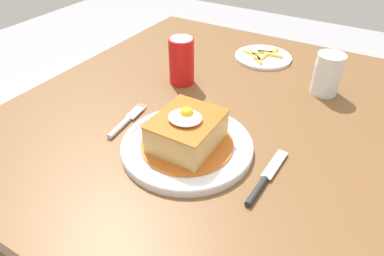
{
  "coord_description": "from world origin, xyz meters",
  "views": [
    {
      "loc": [
        0.21,
        -0.63,
        1.2
      ],
      "look_at": [
        -0.07,
        -0.15,
        0.79
      ],
      "focal_mm": 32.3,
      "sensor_mm": 36.0,
      "label": 1
    }
  ],
  "objects_px": {
    "fork": "(124,123)",
    "main_plate": "(187,145)",
    "drinking_glass": "(327,77)",
    "knife": "(262,183)",
    "side_plate_fries": "(263,57)",
    "soda_can": "(182,61)"
  },
  "relations": [
    {
      "from": "soda_can",
      "to": "main_plate",
      "type": "bearing_deg",
      "value": -56.04
    },
    {
      "from": "main_plate",
      "to": "fork",
      "type": "xyz_separation_m",
      "value": [
        -0.16,
        0.0,
        -0.0
      ]
    },
    {
      "from": "soda_can",
      "to": "side_plate_fries",
      "type": "distance_m",
      "value": 0.29
    },
    {
      "from": "fork",
      "to": "soda_can",
      "type": "relative_size",
      "value": 1.14
    },
    {
      "from": "main_plate",
      "to": "fork",
      "type": "bearing_deg",
      "value": 179.82
    },
    {
      "from": "knife",
      "to": "soda_can",
      "type": "bearing_deg",
      "value": 142.28
    },
    {
      "from": "soda_can",
      "to": "side_plate_fries",
      "type": "bearing_deg",
      "value": 61.8
    },
    {
      "from": "drinking_glass",
      "to": "knife",
      "type": "bearing_deg",
      "value": -92.09
    },
    {
      "from": "fork",
      "to": "main_plate",
      "type": "bearing_deg",
      "value": -0.18
    },
    {
      "from": "fork",
      "to": "knife",
      "type": "distance_m",
      "value": 0.34
    },
    {
      "from": "knife",
      "to": "soda_can",
      "type": "relative_size",
      "value": 1.34
    },
    {
      "from": "knife",
      "to": "drinking_glass",
      "type": "bearing_deg",
      "value": 87.91
    },
    {
      "from": "fork",
      "to": "side_plate_fries",
      "type": "bearing_deg",
      "value": 73.73
    },
    {
      "from": "main_plate",
      "to": "drinking_glass",
      "type": "xyz_separation_m",
      "value": [
        0.18,
        0.37,
        0.04
      ]
    },
    {
      "from": "main_plate",
      "to": "drinking_glass",
      "type": "distance_m",
      "value": 0.42
    },
    {
      "from": "main_plate",
      "to": "drinking_glass",
      "type": "height_order",
      "value": "drinking_glass"
    },
    {
      "from": "main_plate",
      "to": "knife",
      "type": "height_order",
      "value": "main_plate"
    },
    {
      "from": "main_plate",
      "to": "side_plate_fries",
      "type": "bearing_deg",
      "value": 92.73
    },
    {
      "from": "knife",
      "to": "main_plate",
      "type": "bearing_deg",
      "value": 173.44
    },
    {
      "from": "main_plate",
      "to": "fork",
      "type": "distance_m",
      "value": 0.16
    },
    {
      "from": "knife",
      "to": "side_plate_fries",
      "type": "height_order",
      "value": "side_plate_fries"
    },
    {
      "from": "main_plate",
      "to": "knife",
      "type": "bearing_deg",
      "value": -6.56
    }
  ]
}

